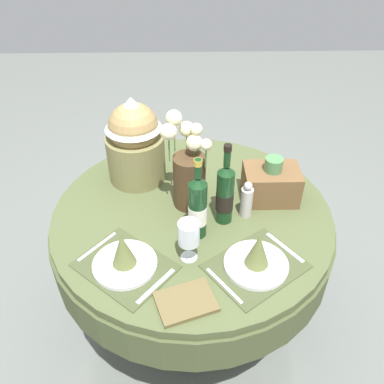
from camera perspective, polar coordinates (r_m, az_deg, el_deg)
name	(u,v)px	position (r m, az deg, el deg)	size (l,w,h in m)	color
ground	(192,312)	(2.33, 0.02, -16.32)	(8.00, 8.00, 0.00)	slate
dining_table	(192,234)	(1.87, 0.02, -5.79)	(1.23, 1.23, 0.73)	#4C5633
place_setting_left	(124,258)	(1.54, -9.41, -8.96)	(0.43, 0.42, 0.16)	#41492B
place_setting_right	(257,258)	(1.54, 8.99, -9.01)	(0.43, 0.41, 0.16)	#41492B
flower_vase	(188,170)	(1.72, -0.52, 3.02)	(0.20, 0.20, 0.43)	#47331E
wine_bottle_left	(225,194)	(1.65, 4.59, -0.25)	(0.07, 0.07, 0.37)	#143819
wine_bottle_centre	(198,207)	(1.58, 0.78, -2.10)	(0.07, 0.07, 0.36)	#143819
wine_glass_left	(189,234)	(1.50, -0.45, -5.83)	(0.08, 0.08, 0.17)	silver
pepper_mill	(247,201)	(1.73, 7.57, -1.18)	(0.05, 0.05, 0.17)	#B7B2AD
book_on_table	(186,302)	(1.45, -0.87, -14.98)	(0.20, 0.14, 0.02)	brown
gift_tub_back_left	(134,137)	(1.87, -8.00, 7.53)	(0.27, 0.27, 0.41)	olive
woven_basket_side_right	(271,183)	(1.83, 10.88, 1.21)	(0.24, 0.17, 0.21)	brown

